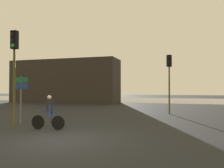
{
  "coord_description": "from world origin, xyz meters",
  "views": [
    {
      "loc": [
        4.2,
        -7.28,
        1.94
      ],
      "look_at": [
        0.5,
        5.0,
        2.2
      ],
      "focal_mm": 35.0,
      "sensor_mm": 36.0,
      "label": 1
    }
  ],
  "objects_px": {
    "traffic_light_near_left": "(14,61)",
    "direction_sign_post": "(20,91)",
    "cyclist": "(49,112)",
    "distant_building": "(65,81)",
    "traffic_light_far_right": "(169,73)"
  },
  "relations": [
    {
      "from": "distant_building",
      "to": "traffic_light_near_left",
      "type": "bearing_deg",
      "value": -68.08
    },
    {
      "from": "distant_building",
      "to": "direction_sign_post",
      "type": "relative_size",
      "value": 5.8
    },
    {
      "from": "direction_sign_post",
      "to": "traffic_light_near_left",
      "type": "bearing_deg",
      "value": 125.2
    },
    {
      "from": "distant_building",
      "to": "cyclist",
      "type": "distance_m",
      "value": 20.24
    },
    {
      "from": "cyclist",
      "to": "traffic_light_near_left",
      "type": "bearing_deg",
      "value": 91.06
    },
    {
      "from": "traffic_light_far_right",
      "to": "cyclist",
      "type": "distance_m",
      "value": 9.9
    },
    {
      "from": "traffic_light_near_left",
      "to": "direction_sign_post",
      "type": "relative_size",
      "value": 1.84
    },
    {
      "from": "direction_sign_post",
      "to": "cyclist",
      "type": "xyz_separation_m",
      "value": [
        2.52,
        -1.07,
        -0.97
      ]
    },
    {
      "from": "direction_sign_post",
      "to": "traffic_light_far_right",
      "type": "bearing_deg",
      "value": -129.91
    },
    {
      "from": "traffic_light_far_right",
      "to": "cyclist",
      "type": "height_order",
      "value": "traffic_light_far_right"
    },
    {
      "from": "traffic_light_near_left",
      "to": "cyclist",
      "type": "height_order",
      "value": "traffic_light_near_left"
    },
    {
      "from": "distant_building",
      "to": "direction_sign_post",
      "type": "xyz_separation_m",
      "value": [
        6.64,
        -16.86,
        -1.12
      ]
    },
    {
      "from": "distant_building",
      "to": "cyclist",
      "type": "relative_size",
      "value": 8.82
    },
    {
      "from": "distant_building",
      "to": "direction_sign_post",
      "type": "distance_m",
      "value": 18.16
    },
    {
      "from": "traffic_light_near_left",
      "to": "direction_sign_post",
      "type": "height_order",
      "value": "traffic_light_near_left"
    }
  ]
}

